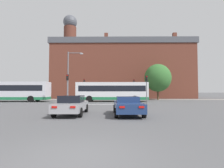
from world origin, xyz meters
The scene contains 17 objects.
ground_plane centered at (0.00, 0.00, 0.00)m, with size 400.00×400.00×0.00m, color #545456.
stop_line_strip centered at (0.00, 17.93, 0.00)m, with size 7.92×0.30×0.01m, color silver.
far_pavement centered at (0.00, 31.04, 0.01)m, with size 68.80×2.50×0.01m, color gray.
brick_civic_building centered at (2.95, 40.14, 7.29)m, with size 34.39×11.12×21.49m.
car_saloon_left centered at (-2.03, 8.31, 0.72)m, with size 2.01×4.60×1.39m.
car_roadster_right centered at (2.06, 8.10, 0.67)m, with size 2.08×4.53×1.32m.
bus_crossing_lead centered at (0.78, 24.05, 1.68)m, with size 11.53×2.70×3.14m.
bus_crossing_trailing centered at (-15.54, 23.74, 1.73)m, with size 11.95×2.74×3.21m.
traffic_light_far_left centered at (-4.93, 30.66, 2.83)m, with size 0.26×0.31×4.20m.
traffic_light_far_right centered at (5.09, 30.19, 2.75)m, with size 0.26×0.31×4.09m.
traffic_light_near_right centered at (5.41, 18.55, 2.56)m, with size 0.26×0.31×3.78m.
traffic_light_near_left centered at (-5.12, 18.57, 2.67)m, with size 0.26×0.31×3.95m.
street_lamp_junction centered at (-4.82, 19.12, 4.35)m, with size 2.15×0.36×7.10m.
pedestrian_waiting centered at (4.25, 31.47, 0.92)m, with size 0.44×0.32×1.58m.
pedestrian_walking_east centered at (-1.27, 30.88, 1.07)m, with size 0.43×0.28×1.81m.
pedestrian_walking_west centered at (7.43, 30.48, 1.02)m, with size 0.41×0.25×1.74m.
tree_by_building centered at (9.86, 30.30, 4.35)m, with size 5.27×5.27×7.13m.
Camera 1 is at (1.04, -4.53, 1.72)m, focal length 28.00 mm.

